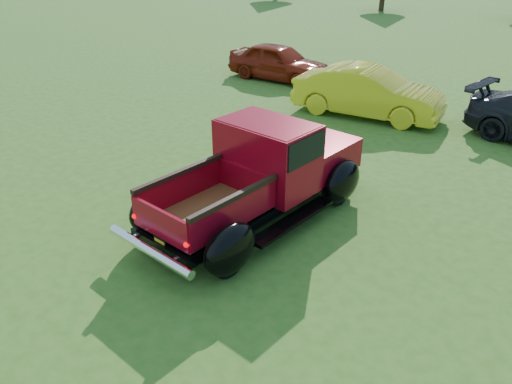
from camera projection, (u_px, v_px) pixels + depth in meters
ground at (252, 251)px, 8.68m from camera, size 120.00×120.00×0.00m
pickup_truck at (267, 171)px, 9.52m from camera, size 2.53×5.09×1.86m
show_car_red at (279, 62)px, 18.53m from camera, size 3.98×1.85×1.32m
show_car_yellow at (368, 92)px, 14.77m from camera, size 4.57×2.24×1.44m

